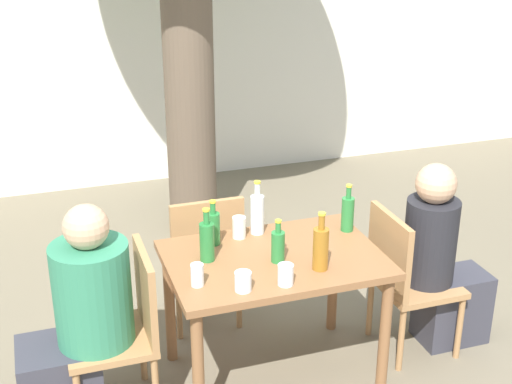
% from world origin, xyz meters
% --- Properties ---
extents(ground_plane, '(30.00, 30.00, 0.00)m').
position_xyz_m(ground_plane, '(0.00, 0.00, 0.00)').
color(ground_plane, '#706651').
extents(cafe_building_wall, '(10.00, 0.08, 2.80)m').
position_xyz_m(cafe_building_wall, '(0.00, 3.24, 1.40)').
color(cafe_building_wall, white).
rests_on(cafe_building_wall, ground_plane).
extents(dining_table_front, '(1.14, 0.78, 0.75)m').
position_xyz_m(dining_table_front, '(0.00, 0.00, 0.65)').
color(dining_table_front, brown).
rests_on(dining_table_front, ground_plane).
extents(patio_chair_0, '(0.44, 0.44, 0.89)m').
position_xyz_m(patio_chair_0, '(-0.80, 0.00, 0.50)').
color(patio_chair_0, '#A87A4C').
rests_on(patio_chair_0, ground_plane).
extents(patio_chair_1, '(0.44, 0.44, 0.89)m').
position_xyz_m(patio_chair_1, '(0.80, 0.00, 0.50)').
color(patio_chair_1, '#A87A4C').
rests_on(patio_chair_1, ground_plane).
extents(patio_chair_2, '(0.44, 0.44, 0.89)m').
position_xyz_m(patio_chair_2, '(-0.23, 0.62, 0.50)').
color(patio_chair_2, '#A87A4C').
rests_on(patio_chair_2, ground_plane).
extents(person_seated_0, '(0.59, 0.38, 1.18)m').
position_xyz_m(person_seated_0, '(-1.03, -0.00, 0.53)').
color(person_seated_0, '#383842').
rests_on(person_seated_0, ground_plane).
extents(person_seated_1, '(0.55, 0.30, 1.16)m').
position_xyz_m(person_seated_1, '(1.04, -0.00, 0.52)').
color(person_seated_1, '#383842').
rests_on(person_seated_1, ground_plane).
extents(green_bottle_0, '(0.08, 0.08, 0.29)m').
position_xyz_m(green_bottle_0, '(-0.34, 0.07, 0.87)').
color(green_bottle_0, '#287A38').
rests_on(green_bottle_0, dining_table_front).
extents(amber_bottle_1, '(0.08, 0.08, 0.31)m').
position_xyz_m(amber_bottle_1, '(0.18, -0.20, 0.87)').
color(amber_bottle_1, '#9E661E').
rests_on(amber_bottle_1, dining_table_front).
extents(green_bottle_2, '(0.07, 0.07, 0.24)m').
position_xyz_m(green_bottle_2, '(0.00, -0.06, 0.84)').
color(green_bottle_2, '#287A38').
rests_on(green_bottle_2, dining_table_front).
extents(green_bottle_3, '(0.07, 0.07, 0.26)m').
position_xyz_m(green_bottle_3, '(-0.26, 0.24, 0.85)').
color(green_bottle_3, '#287A38').
rests_on(green_bottle_3, dining_table_front).
extents(water_bottle_4, '(0.08, 0.08, 0.31)m').
position_xyz_m(water_bottle_4, '(0.01, 0.30, 0.87)').
color(water_bottle_4, silver).
rests_on(water_bottle_4, dining_table_front).
extents(green_bottle_5, '(0.07, 0.07, 0.28)m').
position_xyz_m(green_bottle_5, '(0.50, 0.17, 0.86)').
color(green_bottle_5, '#287A38').
rests_on(green_bottle_5, dining_table_front).
extents(drinking_glass_0, '(0.06, 0.06, 0.11)m').
position_xyz_m(drinking_glass_0, '(-0.46, -0.17, 0.81)').
color(drinking_glass_0, white).
rests_on(drinking_glass_0, dining_table_front).
extents(drinking_glass_1, '(0.08, 0.08, 0.10)m').
position_xyz_m(drinking_glass_1, '(-0.26, -0.28, 0.80)').
color(drinking_glass_1, white).
rests_on(drinking_glass_1, dining_table_front).
extents(drinking_glass_2, '(0.08, 0.08, 0.11)m').
position_xyz_m(drinking_glass_2, '(-0.05, -0.29, 0.81)').
color(drinking_glass_2, white).
rests_on(drinking_glass_2, dining_table_front).
extents(drinking_glass_3, '(0.08, 0.08, 0.12)m').
position_xyz_m(drinking_glass_3, '(-0.11, 0.28, 0.81)').
color(drinking_glass_3, silver).
rests_on(drinking_glass_3, dining_table_front).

